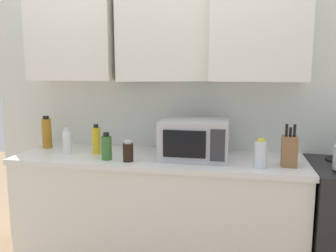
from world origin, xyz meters
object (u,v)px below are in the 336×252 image
bottle_green_oil (107,147)px  bottle_clear_tall (260,154)px  bottle_yellow_mustard (96,140)px  knife_block (289,151)px  bottle_amber_vinegar (47,133)px  microwave (195,139)px  bottle_white_jar (67,142)px  bottle_soy_dark (128,152)px

bottle_green_oil → bottle_clear_tall: bottle_green_oil is taller
bottle_green_oil → bottle_yellow_mustard: size_ratio=0.87×
knife_block → bottle_amber_vinegar: size_ratio=1.08×
bottle_clear_tall → bottle_yellow_mustard: bearing=172.1°
knife_block → bottle_amber_vinegar: knife_block is taller
microwave → bottle_amber_vinegar: size_ratio=1.83×
microwave → bottle_yellow_mustard: microwave is taller
knife_block → bottle_white_jar: knife_block is taller
bottle_white_jar → bottle_soy_dark: (0.52, -0.12, -0.03)m
bottle_yellow_mustard → bottle_amber_vinegar: (-0.48, 0.12, 0.02)m
bottle_white_jar → bottle_amber_vinegar: bottle_amber_vinegar is taller
bottle_yellow_mustard → bottle_white_jar: bearing=-167.4°
knife_block → bottle_clear_tall: bearing=-154.9°
knife_block → bottle_amber_vinegar: bearing=174.0°
bottle_amber_vinegar → knife_block: bearing=-6.0°
bottle_white_jar → bottle_soy_dark: size_ratio=1.36×
bottle_white_jar → bottle_yellow_mustard: 0.22m
knife_block → bottle_green_oil: bearing=-176.5°
bottle_white_jar → bottle_clear_tall: size_ratio=1.04×
bottle_white_jar → knife_block: bearing=-1.1°
bottle_yellow_mustard → bottle_clear_tall: bottle_yellow_mustard is taller
bottle_white_jar → bottle_green_oil: (0.36, -0.11, -0.01)m
bottle_clear_tall → knife_block: bearing=25.1°
bottle_soy_dark → bottle_clear_tall: size_ratio=0.76×
bottle_white_jar → microwave: bearing=3.1°
microwave → bottle_amber_vinegar: bearing=174.7°
microwave → knife_block: knife_block is taller
bottle_white_jar → bottle_green_oil: bottle_white_jar is taller
bottle_soy_dark → bottle_clear_tall: 0.89m
bottle_green_oil → bottle_white_jar: bearing=163.4°
bottle_white_jar → bottle_soy_dark: 0.54m
bottle_soy_dark → bottle_white_jar: bearing=166.7°
bottle_soy_dark → bottle_green_oil: bearing=174.3°
bottle_clear_tall → microwave: bearing=159.1°
bottle_clear_tall → bottle_amber_vinegar: bearing=170.4°
bottle_soy_dark → bottle_yellow_mustard: bottle_yellow_mustard is taller
bottle_amber_vinegar → microwave: bearing=-5.3°
knife_block → bottle_soy_dark: knife_block is taller
bottle_amber_vinegar → bottle_green_oil: bearing=-23.7°
microwave → bottle_white_jar: 0.97m
bottle_green_oil → knife_block: bearing=3.5°
knife_block → bottle_yellow_mustard: (-1.39, 0.08, 0.00)m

